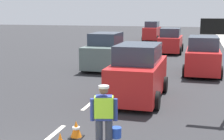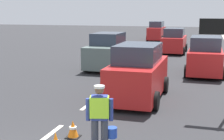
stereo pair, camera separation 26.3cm
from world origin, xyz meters
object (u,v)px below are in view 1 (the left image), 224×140
road_worker (105,115)px  car_parked_far (203,56)px  car_outgoing_far (170,41)px  car_outgoing_ahead (139,74)px  traffic_cone_near (76,129)px  car_oncoming_lead (106,52)px  lane_direction_sign (224,44)px  car_oncoming_third (152,32)px

road_worker → car_parked_far: car_parked_far is taller
car_outgoing_far → car_outgoing_ahead: bearing=-89.5°
road_worker → car_outgoing_ahead: car_outgoing_ahead is taller
traffic_cone_near → car_oncoming_lead: (-2.30, 10.75, 0.76)m
lane_direction_sign → traffic_cone_near: bearing=-143.0°
car_outgoing_far → car_parked_far: 9.21m
lane_direction_sign → car_outgoing_far: bearing=100.7°
lane_direction_sign → car_oncoming_lead: 10.07m
car_outgoing_far → car_oncoming_lead: (-3.07, -8.67, 0.05)m
road_worker → car_outgoing_ahead: (-0.11, 5.04, 0.09)m
car_outgoing_ahead → car_oncoming_third: bearing=97.2°
car_outgoing_ahead → road_worker: bearing=-88.7°
car_outgoing_far → car_oncoming_lead: car_oncoming_lead is taller
car_outgoing_far → car_oncoming_third: bearing=105.9°
lane_direction_sign → car_outgoing_ahead: (-2.99, 1.50, -1.39)m
car_outgoing_far → car_outgoing_ahead: size_ratio=0.96×
lane_direction_sign → car_oncoming_lead: size_ratio=0.77×
lane_direction_sign → car_oncoming_lead: lane_direction_sign is taller
car_parked_far → lane_direction_sign: bearing=-85.9°
traffic_cone_near → car_oncoming_lead: size_ratio=0.12×
car_outgoing_far → car_oncoming_third: size_ratio=0.97×
car_oncoming_third → car_oncoming_lead: bearing=-89.7°
road_worker → car_oncoming_lead: bearing=106.2°
car_parked_far → car_oncoming_third: (-5.75, 20.04, 0.08)m
road_worker → lane_direction_sign: (2.88, 3.55, 1.48)m
lane_direction_sign → car_oncoming_third: lane_direction_sign is taller
car_outgoing_far → car_oncoming_third: 11.65m
traffic_cone_near → car_outgoing_far: car_outgoing_far is taller
lane_direction_sign → car_outgoing_far: lane_direction_sign is taller
car_oncoming_lead → traffic_cone_near: bearing=-77.9°
car_outgoing_far → car_oncoming_third: (-3.19, 11.20, 0.09)m
road_worker → car_oncoming_third: (-3.42, 31.24, 0.11)m
road_worker → traffic_cone_near: road_worker is taller
car_oncoming_third → car_oncoming_lead: size_ratio=1.01×
road_worker → car_oncoming_third: 31.43m
road_worker → car_outgoing_far: 20.04m
road_worker → car_parked_far: bearing=78.2°
lane_direction_sign → traffic_cone_near: lane_direction_sign is taller
car_oncoming_third → lane_direction_sign: bearing=-77.2°
traffic_cone_near → car_oncoming_third: car_oncoming_third is taller
car_oncoming_lead → car_parked_far: bearing=-1.7°
car_outgoing_ahead → lane_direction_sign: bearing=-26.6°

